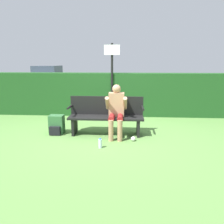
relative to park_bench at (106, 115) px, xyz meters
name	(u,v)px	position (x,y,z in m)	size (l,w,h in m)	color
ground_plane	(106,134)	(0.00, -0.07, -0.46)	(40.00, 40.00, 0.00)	#5B8942
hedge_back	(112,94)	(0.00, 1.94, 0.22)	(12.00, 0.55, 1.35)	#1E4C1E
park_bench	(106,115)	(0.00, 0.00, 0.00)	(1.76, 0.46, 0.89)	black
person_seated	(116,109)	(0.25, -0.14, 0.19)	(0.49, 0.64, 1.19)	tan
backpack	(57,125)	(-1.20, -0.08, -0.24)	(0.34, 0.33, 0.45)	#336638
water_bottle	(100,143)	(-0.04, -0.91, -0.36)	(0.07, 0.07, 0.20)	silver
signpost	(112,74)	(0.03, 1.64, 0.87)	(0.46, 0.09, 2.23)	black
parked_car	(48,77)	(-4.94, 9.82, 0.22)	(1.89, 3.89, 1.42)	silver
litter_crumple	(133,139)	(0.64, -0.47, -0.40)	(0.10, 0.10, 0.10)	silver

